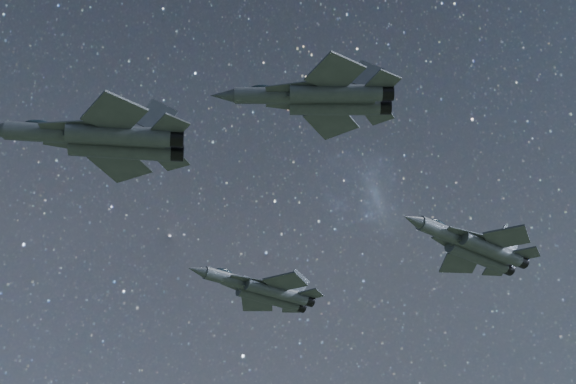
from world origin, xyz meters
name	(u,v)px	position (x,y,z in m)	size (l,w,h in m)	color
jet_lead	(103,139)	(-21.86, -4.10, 144.66)	(18.94, 12.77, 4.77)	#363C44
jet_left	(263,290)	(3.09, 21.33, 146.39)	(17.91, 12.41, 4.50)	#363C44
jet_right	(320,98)	(-4.33, -12.09, 148.86)	(17.08, 11.27, 4.37)	#363C44
jet_slot	(475,247)	(19.56, -0.15, 144.87)	(18.03, 12.35, 4.53)	#363C44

